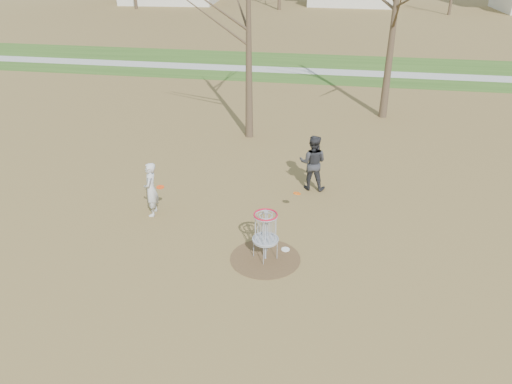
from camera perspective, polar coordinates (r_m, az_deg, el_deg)
ground at (r=12.78m, az=1.06°, el=-7.61°), size 160.00×160.00×0.00m
green_band at (r=32.25m, az=7.06°, el=13.92°), size 160.00×8.00×0.01m
footpath at (r=31.28m, az=6.94°, el=13.53°), size 160.00×1.50×0.01m
dirt_circle at (r=12.78m, az=1.06°, el=-7.59°), size 1.80×1.80×0.01m
player_standing at (r=14.65m, az=-11.92°, el=0.29°), size 0.48×0.65×1.63m
player_throwing at (r=15.92m, az=6.50°, el=3.36°), size 0.94×0.76×1.81m
disc_grounded at (r=13.11m, az=3.38°, el=-6.57°), size 0.22×0.22×0.02m
discs_in_play at (r=14.15m, az=-2.70°, el=0.19°), size 4.00×1.05×0.34m
disc_golf_basket at (r=12.28m, az=1.10°, el=-4.11°), size 0.64×0.64×1.35m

